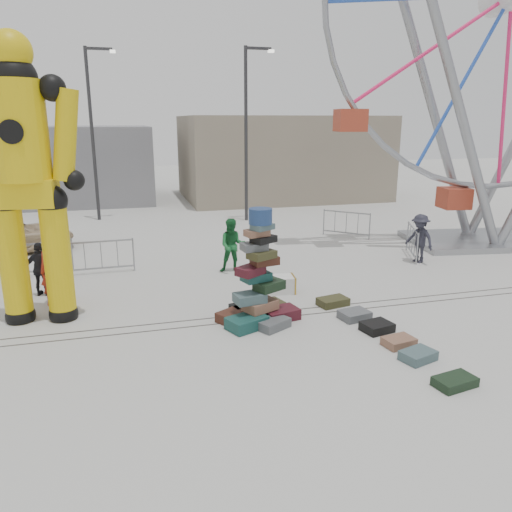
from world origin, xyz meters
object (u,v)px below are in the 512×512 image
object	(u,v)px
lamp_post_right	(248,126)
pedestrian_grey	(420,238)
barricade_wheel_front	(412,242)
ferris_wheel	(508,30)
lamp_post_left	(94,126)
barricade_dummy_c	(101,257)
pedestrian_green	(233,246)
pedestrian_black	(41,269)
parked_suv	(10,236)
barricade_wheel_back	(346,224)
pedestrian_red	(53,271)
crash_test_dummy	(25,172)
barricade_dummy_b	(39,259)
steamer_trunk	(277,284)
suitcase_tower	(259,291)

from	to	relation	value
lamp_post_right	pedestrian_grey	distance (m)	10.30
barricade_wheel_front	ferris_wheel	bearing A→B (deg)	-51.55
lamp_post_left	barricade_dummy_c	bearing A→B (deg)	-88.23
pedestrian_green	pedestrian_black	bearing A→B (deg)	-159.86
barricade_wheel_front	pedestrian_green	world-z (taller)	pedestrian_green
barricade_wheel_front	parked_suv	bearing A→B (deg)	94.81
lamp_post_left	ferris_wheel	xyz separation A→B (m)	(14.86, -9.05, 3.41)
barricade_wheel_back	pedestrian_grey	distance (m)	4.28
barricade_wheel_front	parked_suv	distance (m)	14.71
lamp_post_left	barricade_wheel_back	xyz separation A→B (m)	(10.05, -6.65, -3.93)
parked_suv	pedestrian_green	bearing A→B (deg)	-138.32
barricade_dummy_c	barricade_wheel_front	size ratio (longest dim) A/B	1.00
pedestrian_black	pedestrian_grey	distance (m)	12.06
pedestrian_black	lamp_post_left	bearing A→B (deg)	-81.57
pedestrian_red	barricade_dummy_c	bearing A→B (deg)	46.79
crash_test_dummy	barricade_dummy_b	size ratio (longest dim) A/B	3.42
barricade_wheel_front	pedestrian_black	world-z (taller)	pedestrian_black
parked_suv	crash_test_dummy	bearing A→B (deg)	178.74
barricade_dummy_c	parked_suv	xyz separation A→B (m)	(-3.34, 3.63, 0.07)
steamer_trunk	parked_suv	xyz separation A→B (m)	(-8.20, 6.84, 0.38)
lamp_post_left	parked_suv	world-z (taller)	lamp_post_left
barricade_dummy_c	lamp_post_left	bearing A→B (deg)	90.25
pedestrian_black	parked_suv	world-z (taller)	pedestrian_black
lamp_post_left	pedestrian_red	distance (m)	12.47
barricade_dummy_c	pedestrian_grey	xyz separation A→B (m)	(10.51, -1.49, 0.29)
lamp_post_left	ferris_wheel	bearing A→B (deg)	-31.33
suitcase_tower	crash_test_dummy	bearing A→B (deg)	144.10
pedestrian_red	pedestrian_green	distance (m)	5.44
lamp_post_left	steamer_trunk	distance (m)	14.23
pedestrian_green	parked_suv	size ratio (longest dim) A/B	0.39
pedestrian_black	lamp_post_right	bearing A→B (deg)	-117.38
pedestrian_black	parked_suv	size ratio (longest dim) A/B	0.34
lamp_post_right	lamp_post_left	bearing A→B (deg)	164.05
lamp_post_left	suitcase_tower	size ratio (longest dim) A/B	2.86
barricade_wheel_front	suitcase_tower	bearing A→B (deg)	144.24
lamp_post_right	steamer_trunk	distance (m)	11.54
pedestrian_grey	lamp_post_right	bearing A→B (deg)	-174.91
steamer_trunk	barricade_dummy_b	xyz separation A→B (m)	(-6.74, 3.43, 0.32)
crash_test_dummy	barricade_dummy_c	xyz separation A→B (m)	(1.33, 3.63, -3.06)
barricade_wheel_front	barricade_wheel_back	world-z (taller)	same
barricade_dummy_c	pedestrian_red	bearing A→B (deg)	-115.04
suitcase_tower	ferris_wheel	xyz separation A→B (m)	(10.78, 5.41, 7.11)
ferris_wheel	steamer_trunk	size ratio (longest dim) A/B	15.94
crash_test_dummy	pedestrian_red	xyz separation A→B (m)	(0.22, 1.07, -2.68)
steamer_trunk	barricade_dummy_c	xyz separation A→B (m)	(-4.85, 3.21, 0.32)
lamp_post_left	barricade_wheel_back	bearing A→B (deg)	-33.47
barricade_wheel_back	suitcase_tower	bearing A→B (deg)	-83.73
parked_suv	barricade_wheel_front	bearing A→B (deg)	-124.28
pedestrian_red	pedestrian_grey	world-z (taller)	pedestrian_red
ferris_wheel	pedestrian_grey	xyz separation A→B (m)	(-4.06, -1.81, -7.05)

